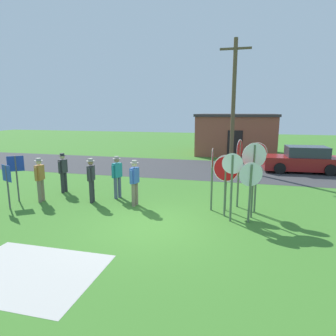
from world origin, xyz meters
name	(u,v)px	position (x,y,z in m)	size (l,w,h in m)	color
ground_plane	(152,226)	(0.00, 0.00, 0.00)	(80.00, 80.00, 0.00)	#3D7528
street_asphalt	(198,169)	(0.00, 9.65, 0.00)	(60.00, 6.40, 0.01)	#38383A
concrete_path	(27,273)	(-1.92, -3.24, 0.00)	(3.20, 2.40, 0.01)	#ADAAA3
building_background	(236,134)	(2.10, 17.00, 1.65)	(6.34, 5.32, 3.29)	brown
utility_pole	(233,103)	(2.00, 10.04, 4.01)	(1.80, 0.24, 7.65)	brown
parked_car_on_street	(302,160)	(6.10, 10.20, 0.69)	(4.39, 2.19, 1.51)	maroon
stop_sign_far_back	(257,166)	(3.12, 2.19, 1.66)	(0.66, 0.16, 2.48)	#51664C
stop_sign_leaning_left	(232,176)	(2.33, 1.05, 1.50)	(0.66, 0.08, 2.23)	#51664C
stop_sign_nearest	(250,182)	(2.91, 1.06, 1.34)	(0.72, 0.32, 1.97)	#51664C
stop_sign_low_front	(226,173)	(2.10, 2.10, 1.39)	(0.85, 0.07, 2.03)	#51664C
stop_sign_leaning_right	(226,175)	(2.11, 1.49, 1.43)	(0.85, 0.24, 2.09)	#51664C
stop_sign_rear_left	(254,167)	(3.00, 1.56, 1.75)	(0.77, 0.36, 2.53)	#51664C
stop_sign_tallest	(212,169)	(1.62, 2.00, 1.53)	(0.07, 0.70, 2.26)	#51664C
stop_sign_rear_right	(239,162)	(2.53, 2.62, 1.71)	(0.21, 0.68, 2.53)	#51664C
person_near_signs	(117,175)	(-2.28, 2.59, 0.98)	(0.34, 0.54, 1.74)	#4C5670
person_in_teal	(91,178)	(-3.04, 1.84, 0.98)	(0.32, 0.56, 1.74)	#2D2D33
person_in_dark_shirt	(40,177)	(-5.02, 1.42, 0.98)	(0.31, 0.57, 1.74)	#7A6B56
person_holding_notes	(135,180)	(-1.25, 1.84, 0.98)	(0.31, 0.56, 1.74)	#7A6B56
person_in_blue	(63,170)	(-4.93, 2.85, 0.98)	(0.31, 0.57, 1.74)	#2D2D33
info_panel_leftmost	(16,170)	(-5.93, 1.24, 1.25)	(0.51, 0.36, 1.81)	#4C4C51
info_panel_middle	(7,179)	(-5.61, 0.39, 1.12)	(0.56, 0.25, 1.62)	#4C4C51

